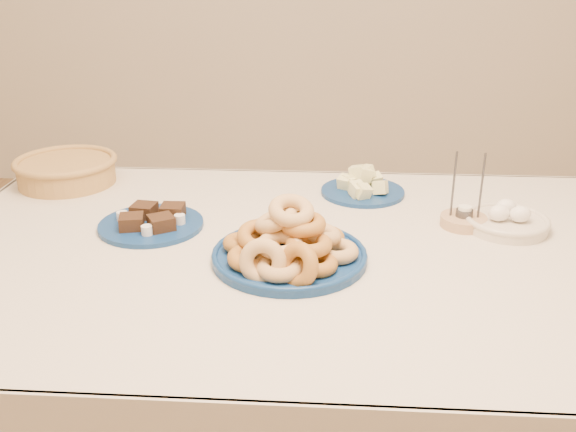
% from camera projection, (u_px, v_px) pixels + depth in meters
% --- Properties ---
extents(dining_table, '(1.71, 1.11, 0.75)m').
position_uv_depth(dining_table, '(289.00, 288.00, 1.52)').
color(dining_table, brown).
rests_on(dining_table, ground).
extents(donut_platter, '(0.43, 0.43, 0.16)m').
position_uv_depth(donut_platter, '(289.00, 246.00, 1.40)').
color(donut_platter, navy).
rests_on(donut_platter, dining_table).
extents(melon_plate, '(0.25, 0.25, 0.08)m').
position_uv_depth(melon_plate, '(362.00, 187.00, 1.80)').
color(melon_plate, navy).
rests_on(melon_plate, dining_table).
extents(brownie_plate, '(0.29, 0.29, 0.05)m').
position_uv_depth(brownie_plate, '(152.00, 222.00, 1.58)').
color(brownie_plate, navy).
rests_on(brownie_plate, dining_table).
extents(wicker_basket, '(0.31, 0.31, 0.08)m').
position_uv_depth(wicker_basket, '(66.00, 170.00, 1.87)').
color(wicker_basket, olive).
rests_on(wicker_basket, dining_table).
extents(candle_holder, '(0.13, 0.13, 0.19)m').
position_uv_depth(candle_holder, '(464.00, 219.00, 1.59)').
color(candle_holder, tan).
rests_on(candle_holder, dining_table).
extents(egg_bowl, '(0.23, 0.23, 0.07)m').
position_uv_depth(egg_bowl, '(507.00, 221.00, 1.57)').
color(egg_bowl, beige).
rests_on(egg_bowl, dining_table).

